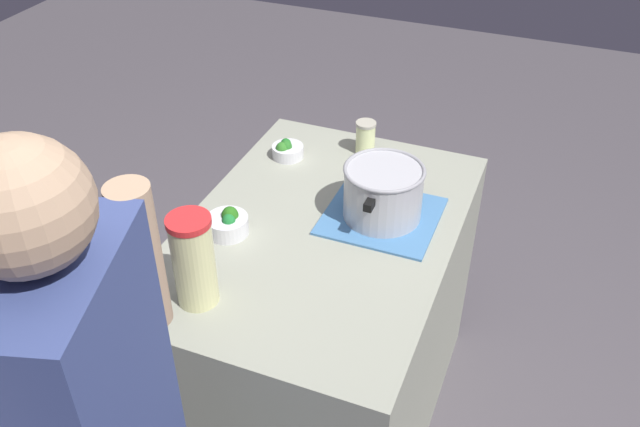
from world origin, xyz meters
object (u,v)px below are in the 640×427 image
broccoli_bowl_center (287,150)px  lemonade_pitcher (194,260)px  mason_jar (365,137)px  cooking_pot (383,191)px  broccoli_bowl_front (228,224)px

broccoli_bowl_center → lemonade_pitcher: bearing=5.9°
mason_jar → broccoli_bowl_center: mason_jar is taller
cooking_pot → mason_jar: 0.39m
mason_jar → broccoli_bowl_center: bearing=-61.3°
broccoli_bowl_front → broccoli_bowl_center: 0.45m
mason_jar → broccoli_bowl_center: (0.13, -0.24, -0.03)m
broccoli_bowl_center → broccoli_bowl_front: bearing=1.8°
cooking_pot → broccoli_bowl_front: cooking_pot is taller
cooking_pot → mason_jar: size_ratio=2.67×
cooking_pot → broccoli_bowl_center: size_ratio=2.86×
lemonade_pitcher → broccoli_bowl_center: 0.75m
lemonade_pitcher → broccoli_bowl_front: 0.30m
mason_jar → cooking_pot: bearing=26.3°
lemonade_pitcher → broccoli_bowl_front: size_ratio=2.11×
cooking_pot → lemonade_pitcher: 0.62m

